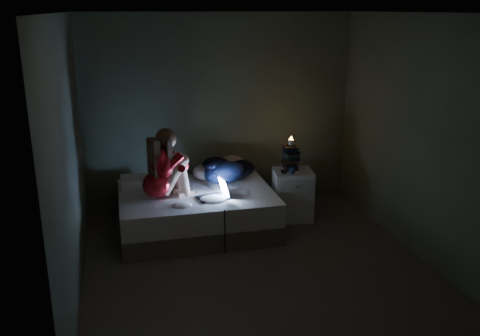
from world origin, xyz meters
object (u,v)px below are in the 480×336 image
object	(u,v)px
laptop	(212,188)
candle	(291,143)
phone	(285,172)
nightstand	(292,195)
bed	(197,211)
woman	(156,165)

from	to	relation	value
laptop	candle	world-z (taller)	candle
phone	nightstand	bearing A→B (deg)	24.06
bed	nightstand	distance (m)	1.28
woman	laptop	world-z (taller)	woman
candle	phone	size ratio (longest dim) A/B	0.57
laptop	candle	bearing A→B (deg)	10.15
nightstand	woman	bearing A→B (deg)	-163.66
bed	woman	distance (m)	0.84
nightstand	candle	world-z (taller)	candle
nightstand	candle	distance (m)	0.68
bed	nightstand	bearing A→B (deg)	3.77
laptop	phone	bearing A→B (deg)	6.19
laptop	nightstand	distance (m)	1.22
bed	phone	size ratio (longest dim) A/B	13.19
bed	candle	size ratio (longest dim) A/B	23.08
laptop	candle	size ratio (longest dim) A/B	4.47
laptop	phone	distance (m)	1.04
candle	woman	bearing A→B (deg)	-169.89
bed	nightstand	world-z (taller)	nightstand
phone	bed	bearing A→B (deg)	-173.00
nightstand	phone	bearing A→B (deg)	-152.17
laptop	bed	bearing A→B (deg)	106.50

